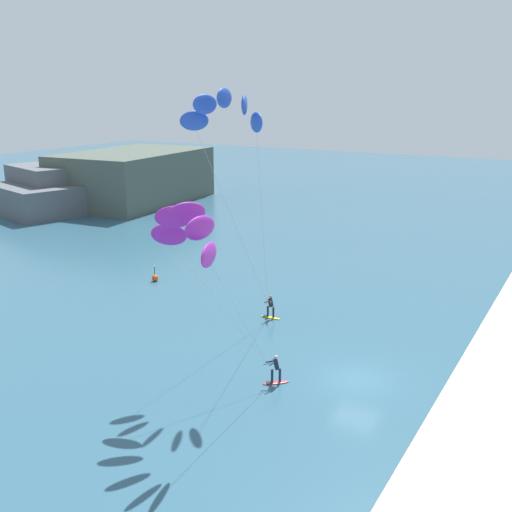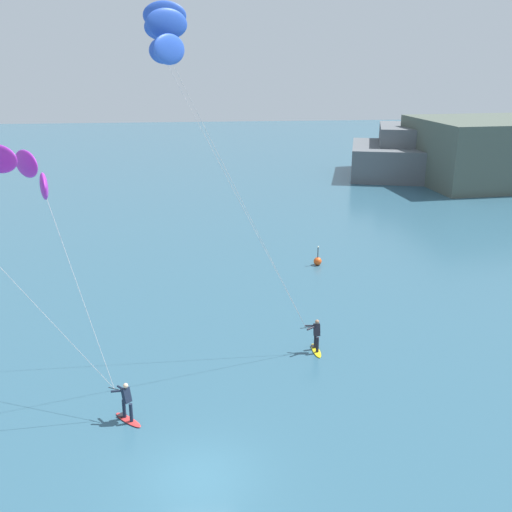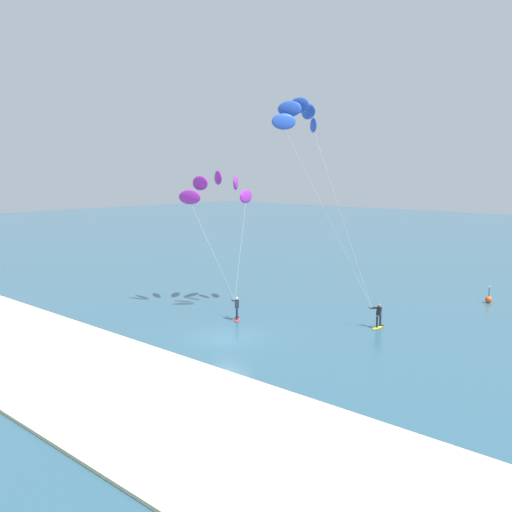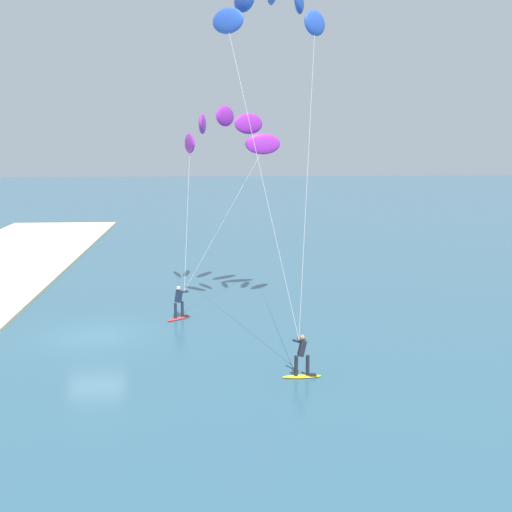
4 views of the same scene
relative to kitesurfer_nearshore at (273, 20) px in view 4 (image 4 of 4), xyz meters
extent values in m
plane|color=#2D566B|center=(0.46, -8.16, -13.97)|extent=(240.00, 240.00, 0.00)
ellipsoid|color=yellow|center=(6.32, 0.58, -13.93)|extent=(0.41, 1.51, 0.08)
cube|color=black|center=(6.30, 0.99, -13.88)|extent=(0.30, 0.29, 0.02)
cylinder|color=black|center=(6.32, 0.36, -13.50)|extent=(0.14, 0.14, 0.78)
cylinder|color=black|center=(6.31, 0.80, -13.50)|extent=(0.14, 0.14, 0.78)
cube|color=black|center=(6.32, 0.58, -12.81)|extent=(0.31, 0.33, 0.63)
sphere|color=#9E7051|center=(6.32, 0.58, -12.39)|extent=(0.20, 0.20, 0.20)
cylinder|color=black|center=(5.77, 0.53, -12.66)|extent=(0.55, 0.08, 0.03)
cylinder|color=black|center=(6.05, 0.45, -12.63)|extent=(0.58, 0.35, 0.15)
cylinder|color=black|center=(6.03, 0.66, -12.63)|extent=(0.60, 0.26, 0.15)
ellipsoid|color=blue|center=(-0.46, 1.90, -0.02)|extent=(1.50, 1.32, 1.10)
ellipsoid|color=blue|center=(-0.39, 1.19, 0.89)|extent=(1.71, 0.81, 1.10)
ellipsoid|color=blue|center=(-0.10, -1.96, -0.02)|extent=(1.32, 1.50, 1.10)
cylinder|color=#B2B2B7|center=(2.66, 1.22, -6.49)|extent=(6.25, 1.39, 12.34)
cylinder|color=#B2B2B7|center=(2.83, -0.71, -6.49)|extent=(5.89, 2.51, 12.34)
ellipsoid|color=red|center=(-2.26, -4.45, -13.93)|extent=(1.29, 1.34, 0.08)
cube|color=black|center=(-2.55, -4.15, -13.88)|extent=(0.40, 0.40, 0.02)
cylinder|color=#192338|center=(-2.11, -4.61, -13.50)|extent=(0.14, 0.14, 0.78)
cylinder|color=#192338|center=(-2.41, -4.29, -13.50)|extent=(0.14, 0.14, 0.78)
cube|color=#192338|center=(-2.26, -4.45, -12.81)|extent=(0.44, 0.44, 0.63)
sphere|color=beige|center=(-2.26, -4.45, -12.39)|extent=(0.20, 0.20, 0.20)
cylinder|color=black|center=(-2.74, -4.18, -12.66)|extent=(0.49, 0.30, 0.03)
cylinder|color=#192338|center=(-2.56, -4.41, -12.63)|extent=(0.61, 0.17, 0.15)
cylinder|color=#192338|center=(-2.45, -4.22, -12.63)|extent=(0.45, 0.52, 0.15)
ellipsoid|color=purple|center=(-5.57, 0.00, -5.37)|extent=(0.84, 1.98, 1.10)
ellipsoid|color=purple|center=(-5.98, -0.73, -4.31)|extent=(1.47, 1.74, 1.10)
ellipsoid|color=purple|center=(-6.67, -1.97, -3.90)|extent=(1.87, 1.24, 1.10)
ellipsoid|color=purple|center=(-7.37, -3.21, -4.31)|extent=(1.99, 0.55, 1.10)
ellipsoid|color=purple|center=(-7.78, -3.94, -5.37)|extent=(1.98, 0.84, 1.10)
cylinder|color=#B2B2B7|center=(-4.16, -2.09, -9.16)|extent=(2.85, 4.20, 6.99)
cylinder|color=#B2B2B7|center=(-5.26, -4.06, -9.16)|extent=(5.05, 0.25, 6.99)
camera|label=1|loc=(-29.28, -18.76, 1.73)|focal=42.78mm
camera|label=2|loc=(0.61, -25.27, -0.31)|focal=41.99mm
camera|label=3|loc=(25.92, -33.12, -3.37)|focal=40.44mm
camera|label=4|loc=(30.40, -2.76, -4.90)|focal=47.16mm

